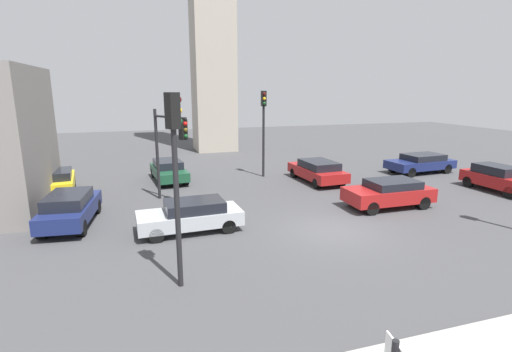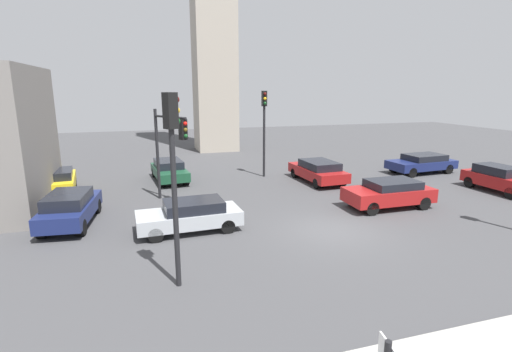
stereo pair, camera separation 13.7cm
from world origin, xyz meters
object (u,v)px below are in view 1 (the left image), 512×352
(car_0, at_px, (317,171))
(car_7, at_px, (389,193))
(traffic_light_2, at_px, (264,118))
(car_4, at_px, (169,170))
(car_3, at_px, (421,163))
(car_5, at_px, (59,181))
(traffic_light_3, at_px, (170,139))
(car_6, at_px, (70,208))
(car_2, at_px, (497,178))
(traffic_light_0, at_px, (175,157))
(car_1, at_px, (191,215))

(car_0, distance_m, car_7, 6.09)
(traffic_light_2, bearing_deg, car_4, -91.17)
(traffic_light_2, relative_size, car_3, 1.17)
(car_5, height_order, car_7, car_7)
(traffic_light_3, relative_size, car_7, 1.11)
(car_6, distance_m, car_7, 15.11)
(car_3, xyz_separation_m, car_6, (-22.24, -4.38, 0.06))
(car_2, xyz_separation_m, car_5, (-24.42, 7.10, -0.06))
(traffic_light_0, bearing_deg, car_0, 18.21)
(car_1, height_order, car_6, car_6)
(traffic_light_3, relative_size, car_1, 1.11)
(car_5, bearing_deg, car_2, -112.39)
(car_5, bearing_deg, traffic_light_0, -163.02)
(car_4, bearing_deg, traffic_light_2, 78.66)
(car_4, bearing_deg, car_1, -4.77)
(car_6, bearing_deg, car_0, -67.58)
(traffic_light_2, xyz_separation_m, car_6, (-11.12, -6.58, -3.19))
(car_6, bearing_deg, car_1, -108.66)
(car_1, bearing_deg, traffic_light_3, -87.75)
(traffic_light_2, distance_m, car_2, 14.50)
(car_1, height_order, car_7, car_7)
(traffic_light_3, height_order, car_0, traffic_light_3)
(car_1, relative_size, car_6, 0.96)
(car_4, height_order, car_6, car_6)
(traffic_light_0, height_order, car_0, traffic_light_0)
(car_1, xyz_separation_m, car_7, (10.03, 0.38, 0.06))
(traffic_light_2, bearing_deg, car_3, 83.40)
(car_7, bearing_deg, car_2, -174.58)
(car_6, bearing_deg, car_2, -86.81)
(traffic_light_2, distance_m, car_6, 13.31)
(car_0, xyz_separation_m, car_2, (9.01, -5.25, 0.05))
(traffic_light_3, relative_size, car_0, 1.02)
(car_5, bearing_deg, car_1, -148.31)
(traffic_light_0, xyz_separation_m, car_0, (9.96, 10.90, -3.26))
(traffic_light_2, height_order, car_7, traffic_light_2)
(traffic_light_3, bearing_deg, car_4, 147.00)
(traffic_light_3, bearing_deg, car_0, 71.46)
(car_0, xyz_separation_m, car_4, (-9.14, 3.12, -0.02))
(car_0, bearing_deg, car_5, 80.40)
(car_0, bearing_deg, traffic_light_3, 99.16)
(car_4, height_order, car_5, car_5)
(car_3, height_order, car_4, car_4)
(car_0, relative_size, car_3, 0.97)
(car_3, height_order, car_7, car_7)
(car_6, bearing_deg, car_5, 19.69)
(car_6, bearing_deg, traffic_light_0, -143.42)
(traffic_light_0, distance_m, traffic_light_3, 8.96)
(car_0, xyz_separation_m, car_6, (-13.97, -4.10, 0.05))
(car_2, xyz_separation_m, car_6, (-22.97, 1.15, -0.01))
(traffic_light_0, distance_m, car_6, 8.51)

